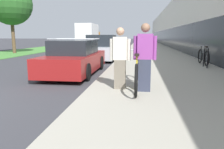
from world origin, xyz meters
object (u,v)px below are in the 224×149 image
(bike_rack_hoop, at_px, (206,56))
(moving_truck, at_px, (88,36))
(street_tree_far, at_px, (11,4))
(parked_sedan_curbside, at_px, (75,59))
(tandem_bicycle, at_px, (137,73))
(vintage_roadster_curbside, at_px, (102,49))
(person_bystander, at_px, (120,58))
(cruiser_bike_nearest, at_px, (203,57))
(person_rider, at_px, (145,58))

(bike_rack_hoop, xyz_separation_m, moving_truck, (-9.85, 19.46, 0.87))
(bike_rack_hoop, height_order, street_tree_far, street_tree_far)
(parked_sedan_curbside, xyz_separation_m, street_tree_far, (-8.17, 9.21, 3.48))
(tandem_bicycle, bearing_deg, moving_truck, 106.39)
(bike_rack_hoop, relative_size, vintage_roadster_curbside, 0.20)
(person_bystander, bearing_deg, parked_sedan_curbside, 126.49)
(person_bystander, distance_m, moving_truck, 24.68)
(street_tree_far, bearing_deg, person_bystander, -49.54)
(vintage_roadster_curbside, bearing_deg, tandem_bicycle, -73.59)
(cruiser_bike_nearest, bearing_deg, person_bystander, -123.37)
(tandem_bicycle, relative_size, parked_sedan_curbside, 0.61)
(person_rider, height_order, vintage_roadster_curbside, person_rider)
(person_bystander, xyz_separation_m, street_tree_far, (-10.22, 11.98, 3.16))
(parked_sedan_curbside, bearing_deg, cruiser_bike_nearest, 24.62)
(parked_sedan_curbside, height_order, moving_truck, moving_truck)
(tandem_bicycle, distance_m, street_tree_far, 16.31)
(person_bystander, relative_size, cruiser_bike_nearest, 0.85)
(person_rider, distance_m, cruiser_bike_nearest, 6.21)
(bike_rack_hoop, distance_m, street_tree_far, 15.94)
(bike_rack_hoop, bearing_deg, moving_truck, 116.85)
(bike_rack_hoop, height_order, parked_sedan_curbside, parked_sedan_curbside)
(vintage_roadster_curbside, bearing_deg, street_tree_far, 154.58)
(moving_truck, bearing_deg, bike_rack_hoop, -63.15)
(bike_rack_hoop, bearing_deg, cruiser_bike_nearest, 80.27)
(parked_sedan_curbside, bearing_deg, tandem_bicycle, -46.48)
(person_rider, bearing_deg, parked_sedan_curbside, 132.23)
(parked_sedan_curbside, distance_m, street_tree_far, 12.79)
(person_bystander, bearing_deg, cruiser_bike_nearest, 56.63)
(moving_truck, relative_size, street_tree_far, 1.03)
(cruiser_bike_nearest, bearing_deg, tandem_bicycle, -120.74)
(parked_sedan_curbside, xyz_separation_m, moving_truck, (-4.47, 21.03, 0.91))
(person_rider, xyz_separation_m, parked_sedan_curbside, (-2.67, 2.94, -0.36))
(bike_rack_hoop, height_order, vintage_roadster_curbside, vintage_roadster_curbside)
(person_rider, height_order, person_bystander, person_rider)
(moving_truck, bearing_deg, person_rider, -73.41)
(tandem_bicycle, distance_m, person_bystander, 0.60)
(person_rider, relative_size, cruiser_bike_nearest, 0.90)
(cruiser_bike_nearest, xyz_separation_m, street_tree_far, (-13.72, 6.67, 3.57))
(moving_truck, bearing_deg, person_bystander, -74.67)
(bike_rack_hoop, relative_size, parked_sedan_curbside, 0.20)
(tandem_bicycle, xyz_separation_m, parked_sedan_curbside, (-2.48, 2.62, 0.07))
(tandem_bicycle, relative_size, vintage_roadster_curbside, 0.63)
(cruiser_bike_nearest, relative_size, moving_truck, 0.31)
(person_bystander, height_order, moving_truck, moving_truck)
(person_bystander, relative_size, bike_rack_hoop, 1.86)
(moving_truck, xyz_separation_m, street_tree_far, (-3.70, -11.82, 2.56))
(cruiser_bike_nearest, height_order, street_tree_far, street_tree_far)
(person_rider, xyz_separation_m, moving_truck, (-7.14, 23.97, 0.55))
(street_tree_far, bearing_deg, moving_truck, 72.62)
(cruiser_bike_nearest, distance_m, moving_truck, 21.05)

